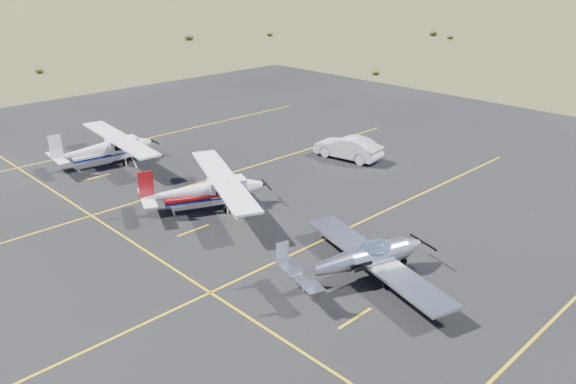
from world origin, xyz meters
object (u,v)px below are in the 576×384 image
sedan (348,148)px  aircraft_plain (105,148)px  aircraft_low_wing (362,259)px  aircraft_cessna (205,189)px

sedan → aircraft_plain: bearing=-49.2°
aircraft_low_wing → aircraft_cessna: (-0.35, 11.03, 0.20)m
aircraft_cessna → sedan: bearing=24.6°
aircraft_cessna → aircraft_plain: bearing=115.9°
aircraft_low_wing → aircraft_cessna: size_ratio=0.93×
aircraft_low_wing → sedan: 16.64m
aircraft_low_wing → aircraft_plain: (-0.76, 22.15, 0.19)m
aircraft_plain → aircraft_cessna: bearing=-81.4°
aircraft_low_wing → aircraft_cessna: 11.04m
sedan → aircraft_cessna: bearing=-8.4°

